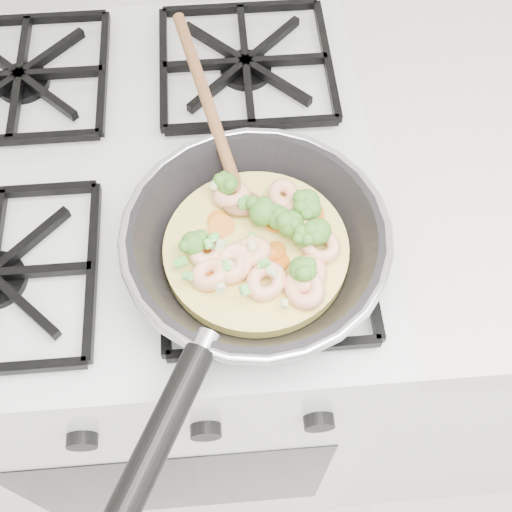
{
  "coord_description": "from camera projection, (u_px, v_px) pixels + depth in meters",
  "views": [
    {
      "loc": [
        0.11,
        1.2,
        1.53
      ],
      "look_at": [
        0.14,
        1.54,
        0.93
      ],
      "focal_mm": 44.61,
      "sensor_mm": 36.0,
      "label": 1
    }
  ],
  "objects": [
    {
      "name": "stove",
      "position": [
        174.0,
        315.0,
        1.17
      ],
      "size": [
        0.6,
        0.6,
        0.92
      ],
      "color": "white",
      "rests_on": "ground"
    },
    {
      "name": "skillet",
      "position": [
        255.0,
        246.0,
        0.66
      ],
      "size": [
        0.29,
        0.58,
        0.09
      ],
      "rotation": [
        0.0,
        0.0,
        -0.05
      ],
      "color": "black",
      "rests_on": "stove"
    }
  ]
}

